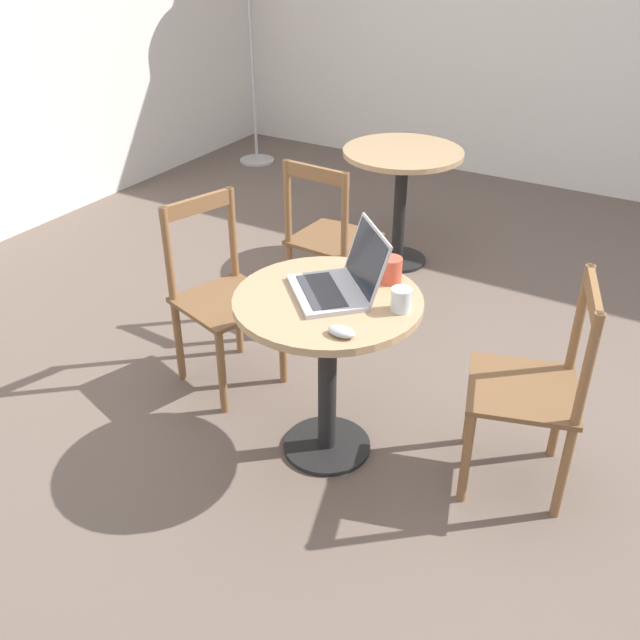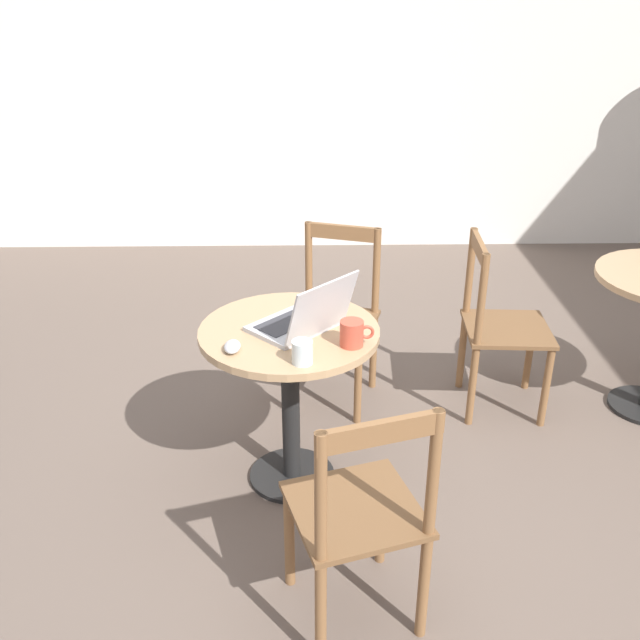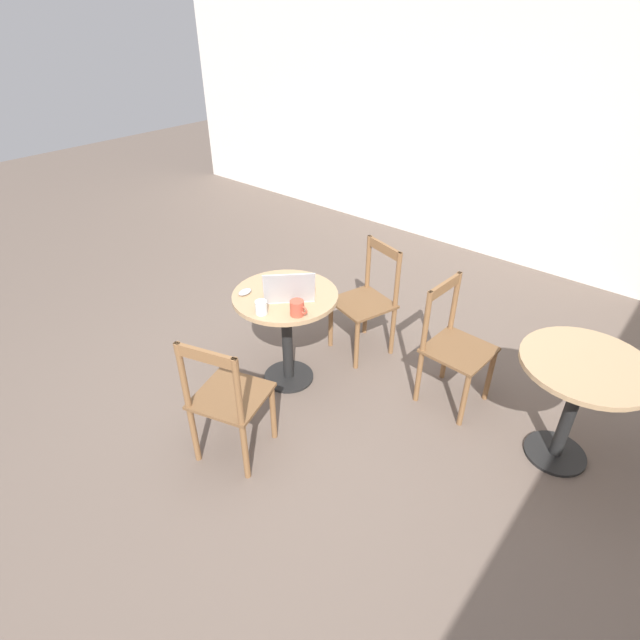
{
  "view_description": "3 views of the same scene",
  "coord_description": "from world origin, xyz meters",
  "px_view_note": "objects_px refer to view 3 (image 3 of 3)",
  "views": [
    {
      "loc": [
        -2.36,
        -0.83,
        1.97
      ],
      "look_at": [
        -0.34,
        0.36,
        0.58
      ],
      "focal_mm": 40.0,
      "sensor_mm": 36.0,
      "label": 1
    },
    {
      "loc": [
        -0.31,
        -2.15,
        1.94
      ],
      "look_at": [
        -0.26,
        0.48,
        0.66
      ],
      "focal_mm": 40.0,
      "sensor_mm": 36.0,
      "label": 2
    },
    {
      "loc": [
        1.62,
        -1.73,
        2.36
      ],
      "look_at": [
        -0.14,
        0.37,
        0.58
      ],
      "focal_mm": 28.0,
      "sensor_mm": 36.0,
      "label": 3
    }
  ],
  "objects_px": {
    "cafe_table_mid": "(580,385)",
    "mug": "(297,308)",
    "cafe_table_near": "(286,314)",
    "drinking_glass": "(261,307)",
    "chair_mid_left": "(453,347)",
    "chair_near_front": "(227,400)",
    "laptop": "(289,291)",
    "chair_near_back": "(367,301)",
    "mouse": "(245,292)"
  },
  "relations": [
    {
      "from": "cafe_table_near",
      "to": "drinking_glass",
      "type": "bearing_deg",
      "value": -78.89
    },
    {
      "from": "cafe_table_mid",
      "to": "mug",
      "type": "relative_size",
      "value": 5.6
    },
    {
      "from": "cafe_table_near",
      "to": "mug",
      "type": "height_order",
      "value": "mug"
    },
    {
      "from": "chair_mid_left",
      "to": "laptop",
      "type": "bearing_deg",
      "value": -148.19
    },
    {
      "from": "chair_near_front",
      "to": "drinking_glass",
      "type": "height_order",
      "value": "chair_near_front"
    },
    {
      "from": "chair_mid_left",
      "to": "drinking_glass",
      "type": "height_order",
      "value": "chair_mid_left"
    },
    {
      "from": "cafe_table_mid",
      "to": "chair_near_back",
      "type": "relative_size",
      "value": 0.82
    },
    {
      "from": "chair_near_back",
      "to": "mouse",
      "type": "bearing_deg",
      "value": -115.93
    },
    {
      "from": "chair_near_front",
      "to": "cafe_table_near",
      "type": "bearing_deg",
      "value": 107.21
    },
    {
      "from": "cafe_table_near",
      "to": "laptop",
      "type": "bearing_deg",
      "value": -19.12
    },
    {
      "from": "chair_mid_left",
      "to": "mug",
      "type": "distance_m",
      "value": 1.07
    },
    {
      "from": "mouse",
      "to": "mug",
      "type": "bearing_deg",
      "value": 4.14
    },
    {
      "from": "chair_mid_left",
      "to": "laptop",
      "type": "height_order",
      "value": "laptop"
    },
    {
      "from": "chair_mid_left",
      "to": "cafe_table_mid",
      "type": "bearing_deg",
      "value": -3.39
    },
    {
      "from": "cafe_table_mid",
      "to": "laptop",
      "type": "bearing_deg",
      "value": -162.72
    },
    {
      "from": "mouse",
      "to": "drinking_glass",
      "type": "bearing_deg",
      "value": -20.88
    },
    {
      "from": "chair_near_front",
      "to": "chair_near_back",
      "type": "relative_size",
      "value": 1.0
    },
    {
      "from": "laptop",
      "to": "mouse",
      "type": "xyz_separation_m",
      "value": [
        -0.26,
        -0.15,
        -0.03
      ]
    },
    {
      "from": "cafe_table_mid",
      "to": "mouse",
      "type": "bearing_deg",
      "value": -160.8
    },
    {
      "from": "cafe_table_mid",
      "to": "laptop",
      "type": "distance_m",
      "value": 1.79
    },
    {
      "from": "chair_near_front",
      "to": "chair_near_back",
      "type": "height_order",
      "value": "same"
    },
    {
      "from": "cafe_table_mid",
      "to": "mug",
      "type": "height_order",
      "value": "mug"
    },
    {
      "from": "cafe_table_mid",
      "to": "cafe_table_near",
      "type": "bearing_deg",
      "value": -163.78
    },
    {
      "from": "cafe_table_near",
      "to": "mug",
      "type": "xyz_separation_m",
      "value": [
        0.24,
        -0.14,
        0.21
      ]
    },
    {
      "from": "mouse",
      "to": "drinking_glass",
      "type": "distance_m",
      "value": 0.27
    },
    {
      "from": "cafe_table_mid",
      "to": "drinking_glass",
      "type": "distance_m",
      "value": 1.88
    },
    {
      "from": "cafe_table_mid",
      "to": "chair_near_front",
      "type": "xyz_separation_m",
      "value": [
        -1.52,
        -1.25,
        -0.12
      ]
    },
    {
      "from": "chair_near_back",
      "to": "chair_mid_left",
      "type": "bearing_deg",
      "value": -8.28
    },
    {
      "from": "cafe_table_mid",
      "to": "chair_mid_left",
      "type": "height_order",
      "value": "chair_mid_left"
    },
    {
      "from": "cafe_table_near",
      "to": "mouse",
      "type": "relative_size",
      "value": 7.11
    },
    {
      "from": "laptop",
      "to": "cafe_table_near",
      "type": "bearing_deg",
      "value": 160.88
    },
    {
      "from": "drinking_glass",
      "to": "mug",
      "type": "bearing_deg",
      "value": 35.15
    },
    {
      "from": "cafe_table_near",
      "to": "cafe_table_mid",
      "type": "bearing_deg",
      "value": 16.22
    },
    {
      "from": "chair_near_front",
      "to": "chair_mid_left",
      "type": "distance_m",
      "value": 1.5
    },
    {
      "from": "cafe_table_near",
      "to": "drinking_glass",
      "type": "xyz_separation_m",
      "value": [
        0.05,
        -0.27,
        0.2
      ]
    },
    {
      "from": "chair_mid_left",
      "to": "drinking_glass",
      "type": "xyz_separation_m",
      "value": [
        -0.93,
        -0.82,
        0.32
      ]
    },
    {
      "from": "laptop",
      "to": "chair_near_back",
      "type": "bearing_deg",
      "value": 77.54
    },
    {
      "from": "chair_mid_left",
      "to": "laptop",
      "type": "relative_size",
      "value": 1.95
    },
    {
      "from": "cafe_table_near",
      "to": "chair_near_back",
      "type": "bearing_deg",
      "value": 72.9
    },
    {
      "from": "cafe_table_mid",
      "to": "laptop",
      "type": "relative_size",
      "value": 1.6
    },
    {
      "from": "chair_near_front",
      "to": "mouse",
      "type": "bearing_deg",
      "value": 127.1
    },
    {
      "from": "chair_near_front",
      "to": "mouse",
      "type": "distance_m",
      "value": 0.77
    },
    {
      "from": "chair_near_front",
      "to": "chair_near_back",
      "type": "xyz_separation_m",
      "value": [
        -0.02,
        1.41,
        0.0
      ]
    },
    {
      "from": "cafe_table_near",
      "to": "mouse",
      "type": "bearing_deg",
      "value": -139.84
    },
    {
      "from": "cafe_table_mid",
      "to": "mouse",
      "type": "distance_m",
      "value": 2.07
    },
    {
      "from": "laptop",
      "to": "mouse",
      "type": "bearing_deg",
      "value": -149.3
    },
    {
      "from": "chair_mid_left",
      "to": "laptop",
      "type": "xyz_separation_m",
      "value": [
        -0.92,
        -0.57,
        0.33
      ]
    },
    {
      "from": "cafe_table_near",
      "to": "cafe_table_mid",
      "type": "height_order",
      "value": "same"
    },
    {
      "from": "chair_near_front",
      "to": "laptop",
      "type": "distance_m",
      "value": 0.81
    },
    {
      "from": "mug",
      "to": "drinking_glass",
      "type": "relative_size",
      "value": 1.48
    }
  ]
}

